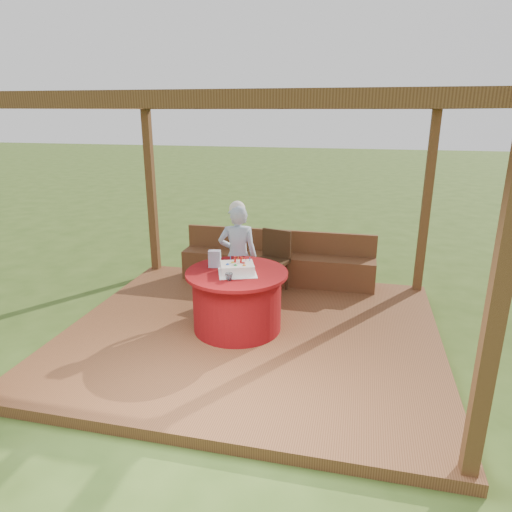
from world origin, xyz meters
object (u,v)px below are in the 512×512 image
at_px(bench, 277,265).
at_px(gift_bag, 215,259).
at_px(table, 237,300).
at_px(drinking_glass, 229,277).
at_px(elderly_woman, 238,255).
at_px(birthday_cake, 237,268).
at_px(chair, 273,257).

distance_m(bench, gift_bag, 1.77).
bearing_deg(table, drinking_glass, -91.58).
xyz_separation_m(bench, table, (-0.18, -1.71, 0.11)).
relative_size(elderly_woman, drinking_glass, 16.50).
bearing_deg(birthday_cake, table, 113.18).
bearing_deg(elderly_woman, chair, 62.76).
xyz_separation_m(chair, birthday_cake, (-0.16, -1.38, 0.29)).
relative_size(elderly_woman, birthday_cake, 2.61).
height_order(elderly_woman, gift_bag, elderly_woman).
bearing_deg(drinking_glass, table, 88.42).
relative_size(chair, birthday_cake, 1.61).
distance_m(table, birthday_cake, 0.43).
bearing_deg(bench, table, -96.08).
relative_size(bench, chair, 3.31).
bearing_deg(table, gift_bag, 161.09).
distance_m(chair, birthday_cake, 1.42).
xyz_separation_m(elderly_woman, drinking_glass, (0.16, -0.97, 0.05)).
bearing_deg(birthday_cake, elderly_woman, 104.62).
distance_m(chair, elderly_woman, 0.79).
bearing_deg(gift_bag, chair, 57.85).
bearing_deg(drinking_glass, chair, 83.48).
height_order(table, drinking_glass, drinking_glass).
bearing_deg(drinking_glass, elderly_woman, 99.33).
bearing_deg(chair, bench, 89.68).
relative_size(chair, gift_bag, 4.32).
xyz_separation_m(table, elderly_woman, (-0.17, 0.67, 0.36)).
xyz_separation_m(table, birthday_cake, (0.02, -0.04, 0.43)).
relative_size(birthday_cake, gift_bag, 2.68).
bearing_deg(birthday_cake, gift_bag, 155.73).
bearing_deg(birthday_cake, chair, 83.33).
height_order(bench, gift_bag, gift_bag).
height_order(chair, elderly_woman, elderly_woman).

